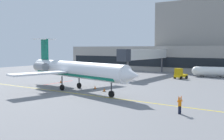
{
  "coord_description": "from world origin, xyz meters",
  "views": [
    {
      "loc": [
        24.15,
        -30.57,
        6.77
      ],
      "look_at": [
        -1.39,
        7.39,
        3.0
      ],
      "focal_mm": 42.45,
      "sensor_mm": 36.0,
      "label": 1
    }
  ],
  "objects": [
    {
      "name": "marshaller",
      "position": [
        14.95,
        -4.35,
        0.94
      ],
      "size": [
        0.37,
        0.81,
        1.87
      ],
      "color": "#191E33",
      "rests_on": "ground"
    },
    {
      "name": "baggage_tug",
      "position": [
        4.04,
        26.32,
        1.04
      ],
      "size": [
        2.63,
        3.25,
        2.35
      ],
      "color": "#E5B20C",
      "rests_on": "ground"
    },
    {
      "name": "safety_cone_charlie",
      "position": [
        -2.63,
        4.16,
        0.25
      ],
      "size": [
        0.47,
        0.47,
        0.55
      ],
      "color": "orange",
      "rests_on": "ground"
    },
    {
      "name": "fuel_tank",
      "position": [
        8.98,
        33.05,
        1.4
      ],
      "size": [
        8.35,
        3.32,
        2.49
      ],
      "color": "white",
      "rests_on": "ground"
    },
    {
      "name": "jet_bridge_west",
      "position": [
        -5.51,
        27.75,
        5.21
      ],
      "size": [
        2.4,
        22.98,
        6.59
      ],
      "color": "silver",
      "rests_on": "ground"
    },
    {
      "name": "regional_jet",
      "position": [
        -5.13,
        1.51,
        3.33
      ],
      "size": [
        27.96,
        20.11,
        8.58
      ],
      "color": "white",
      "rests_on": "ground"
    },
    {
      "name": "safety_cone_alpha",
      "position": [
        -12.91,
        6.5,
        0.25
      ],
      "size": [
        0.47,
        0.47,
        0.55
      ],
      "color": "orange",
      "rests_on": "ground"
    },
    {
      "name": "pushback_tractor",
      "position": [
        -10.33,
        25.92,
        0.99
      ],
      "size": [
        2.53,
        4.31,
        2.19
      ],
      "color": "#19389E",
      "rests_on": "ground"
    },
    {
      "name": "ground",
      "position": [
        -0.0,
        -0.0,
        -0.05
      ],
      "size": [
        120.0,
        120.0,
        0.11
      ],
      "color": "slate"
    },
    {
      "name": "terminal_building",
      "position": [
        -2.47,
        47.16,
        7.23
      ],
      "size": [
        68.71,
        13.58,
        20.62
      ],
      "color": "gray",
      "rests_on": "ground"
    },
    {
      "name": "safety_cone_bravo",
      "position": [
        0.25,
        2.77,
        0.25
      ],
      "size": [
        0.47,
        0.47,
        0.55
      ],
      "color": "orange",
      "rests_on": "ground"
    }
  ]
}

